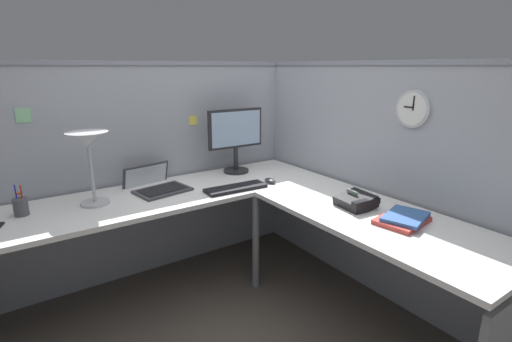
% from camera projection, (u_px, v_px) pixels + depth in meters
% --- Properties ---
extents(ground_plane, '(6.80, 6.80, 0.00)m').
position_uv_depth(ground_plane, '(250.00, 304.00, 2.52)').
color(ground_plane, '#4C443D').
extents(cubicle_wall_back, '(2.57, 0.12, 1.58)m').
position_uv_depth(cubicle_wall_back, '(144.00, 170.00, 2.80)').
color(cubicle_wall_back, '#999EA8').
rests_on(cubicle_wall_back, ground).
extents(cubicle_wall_right, '(0.12, 2.37, 1.58)m').
position_uv_depth(cubicle_wall_right, '(376.00, 180.00, 2.57)').
color(cubicle_wall_right, '#999EA8').
rests_on(cubicle_wall_right, ground).
extents(desk, '(2.35, 2.15, 0.73)m').
position_uv_depth(desk, '(233.00, 225.00, 2.24)').
color(desk, white).
rests_on(desk, ground).
extents(monitor, '(0.46, 0.20, 0.50)m').
position_uv_depth(monitor, '(236.00, 136.00, 2.92)').
color(monitor, '#232326').
rests_on(monitor, desk).
extents(laptop, '(0.40, 0.43, 0.22)m').
position_uv_depth(laptop, '(155.00, 185.00, 2.58)').
color(laptop, '#38383D').
rests_on(laptop, desk).
extents(keyboard, '(0.44, 0.16, 0.02)m').
position_uv_depth(keyboard, '(236.00, 188.00, 2.56)').
color(keyboard, black).
rests_on(keyboard, desk).
extents(computer_mouse, '(0.06, 0.10, 0.03)m').
position_uv_depth(computer_mouse, '(270.00, 181.00, 2.71)').
color(computer_mouse, '#38383D').
rests_on(computer_mouse, desk).
extents(desk_lamp_dome, '(0.24, 0.24, 0.44)m').
position_uv_depth(desk_lamp_dome, '(88.00, 146.00, 2.20)').
color(desk_lamp_dome, '#B7BABF').
rests_on(desk_lamp_dome, desk).
extents(pen_cup, '(0.08, 0.08, 0.18)m').
position_uv_depth(pen_cup, '(21.00, 206.00, 2.11)').
color(pen_cup, '#4C4C51').
rests_on(pen_cup, desk).
extents(office_phone, '(0.21, 0.22, 0.11)m').
position_uv_depth(office_phone, '(356.00, 202.00, 2.23)').
color(office_phone, black).
rests_on(office_phone, desk).
extents(book_stack, '(0.32, 0.26, 0.04)m').
position_uv_depth(book_stack, '(403.00, 219.00, 2.02)').
color(book_stack, '#BF3F38').
rests_on(book_stack, desk).
extents(wall_clock, '(0.04, 0.22, 0.22)m').
position_uv_depth(wall_clock, '(413.00, 109.00, 2.20)').
color(wall_clock, '#B7BABF').
extents(pinned_note_leftmost, '(0.06, 0.00, 0.07)m').
position_uv_depth(pinned_note_leftmost, '(193.00, 120.00, 2.88)').
color(pinned_note_leftmost, '#EAD84C').
extents(pinned_note_middle, '(0.08, 0.00, 0.09)m').
position_uv_depth(pinned_note_middle, '(23.00, 115.00, 2.24)').
color(pinned_note_middle, '#8CCC99').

